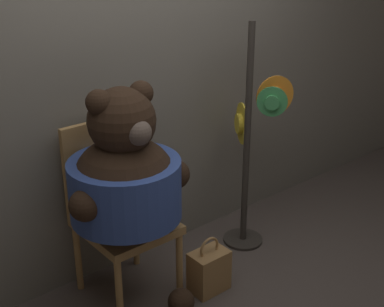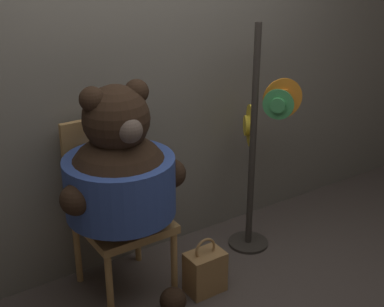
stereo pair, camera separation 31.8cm
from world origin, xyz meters
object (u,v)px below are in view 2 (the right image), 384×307
object	(u,v)px
chair	(115,202)
teddy_bear	(120,180)
handbag_on_ground	(205,271)
hat_display_rack	(259,144)

from	to	relation	value
chair	teddy_bear	world-z (taller)	teddy_bear
chair	handbag_on_ground	bearing A→B (deg)	-43.90
hat_display_rack	handbag_on_ground	world-z (taller)	hat_display_rack
chair	teddy_bear	distance (m)	0.30
teddy_bear	handbag_on_ground	world-z (taller)	teddy_bear
teddy_bear	handbag_on_ground	distance (m)	0.81
teddy_bear	handbag_on_ground	xyz separation A→B (m)	(0.44, -0.20, -0.66)
teddy_bear	handbag_on_ground	size ratio (longest dim) A/B	3.62
teddy_bear	hat_display_rack	world-z (taller)	hat_display_rack
chair	hat_display_rack	size ratio (longest dim) A/B	0.68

